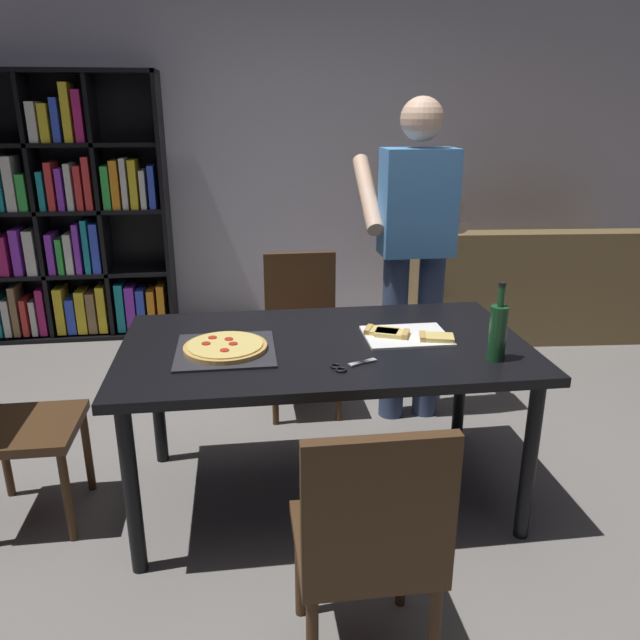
# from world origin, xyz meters

# --- Properties ---
(ground_plane) EXTENTS (12.00, 12.00, 0.00)m
(ground_plane) POSITION_xyz_m (0.00, 0.00, 0.00)
(ground_plane) COLOR gray
(back_wall) EXTENTS (6.40, 0.10, 2.80)m
(back_wall) POSITION_xyz_m (0.00, 2.60, 1.40)
(back_wall) COLOR #BCB7C6
(back_wall) RESTS_ON ground_plane
(dining_table) EXTENTS (1.71, 0.95, 0.75)m
(dining_table) POSITION_xyz_m (0.00, 0.00, 0.68)
(dining_table) COLOR black
(dining_table) RESTS_ON ground_plane
(chair_near_camera) EXTENTS (0.42, 0.42, 0.90)m
(chair_near_camera) POSITION_xyz_m (-0.00, -0.96, 0.51)
(chair_near_camera) COLOR #472D19
(chair_near_camera) RESTS_ON ground_plane
(chair_far_side) EXTENTS (0.42, 0.42, 0.90)m
(chair_far_side) POSITION_xyz_m (0.00, 0.96, 0.51)
(chair_far_side) COLOR #472D19
(chair_far_side) RESTS_ON ground_plane
(chair_left_end) EXTENTS (0.42, 0.42, 0.90)m
(chair_left_end) POSITION_xyz_m (-1.34, 0.00, 0.51)
(chair_left_end) COLOR #472D19
(chair_left_end) RESTS_ON ground_plane
(couch) EXTENTS (1.76, 0.97, 0.85)m
(couch) POSITION_xyz_m (1.90, 1.99, 0.30)
(couch) COLOR brown
(couch) RESTS_ON ground_plane
(bookshelf) EXTENTS (1.40, 0.35, 1.95)m
(bookshelf) POSITION_xyz_m (-1.59, 2.37, 0.88)
(bookshelf) COLOR black
(bookshelf) RESTS_ON ground_plane
(person_serving_pizza) EXTENTS (0.55, 0.54, 1.75)m
(person_serving_pizza) POSITION_xyz_m (0.59, 0.74, 1.00)
(person_serving_pizza) COLOR #38476B
(person_serving_pizza) RESTS_ON ground_plane
(pepperoni_pizza_on_tray) EXTENTS (0.40, 0.40, 0.04)m
(pepperoni_pizza_on_tray) POSITION_xyz_m (-0.41, -0.05, 0.77)
(pepperoni_pizza_on_tray) COLOR #2D2D33
(pepperoni_pizza_on_tray) RESTS_ON dining_table
(pizza_slices_on_towel) EXTENTS (0.38, 0.28, 0.03)m
(pizza_slices_on_towel) POSITION_xyz_m (0.35, 0.02, 0.76)
(pizza_slices_on_towel) COLOR white
(pizza_slices_on_towel) RESTS_ON dining_table
(wine_bottle) EXTENTS (0.07, 0.07, 0.32)m
(wine_bottle) POSITION_xyz_m (0.64, -0.27, 0.87)
(wine_bottle) COLOR #194723
(wine_bottle) RESTS_ON dining_table
(kitchen_scissors) EXTENTS (0.20, 0.12, 0.01)m
(kitchen_scissors) POSITION_xyz_m (0.05, -0.27, 0.76)
(kitchen_scissors) COLOR silver
(kitchen_scissors) RESTS_ON dining_table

